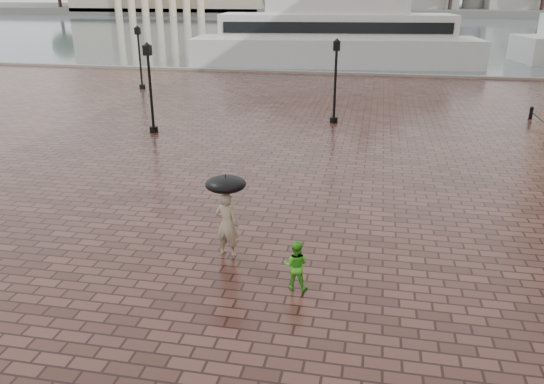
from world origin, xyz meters
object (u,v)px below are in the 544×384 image
(ferry_near, at_px, (335,37))
(street_lamps, at_px, (202,73))
(child_pedestrian, at_px, (296,265))
(adult_pedestrian, at_px, (227,224))

(ferry_near, bearing_deg, street_lamps, -111.25)
(street_lamps, height_order, child_pedestrian, street_lamps)
(child_pedestrian, bearing_deg, street_lamps, -64.38)
(adult_pedestrian, height_order, ferry_near, ferry_near)
(street_lamps, distance_m, ferry_near, 23.27)
(child_pedestrian, bearing_deg, ferry_near, -84.98)
(adult_pedestrian, distance_m, ferry_near, 40.29)
(street_lamps, bearing_deg, ferry_near, 75.09)
(adult_pedestrian, height_order, child_pedestrian, adult_pedestrian)
(adult_pedestrian, bearing_deg, child_pedestrian, 158.08)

